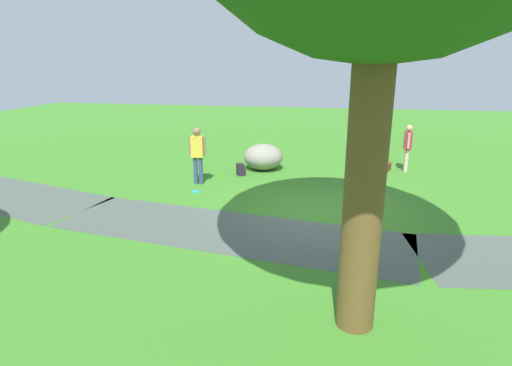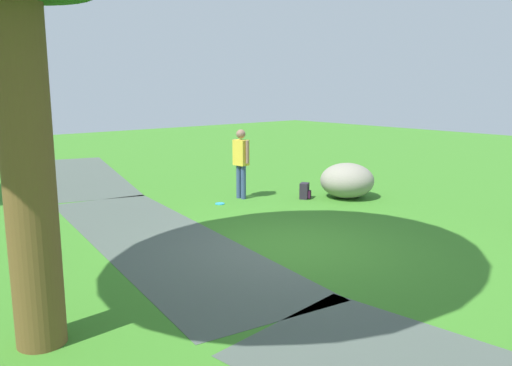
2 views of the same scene
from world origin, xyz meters
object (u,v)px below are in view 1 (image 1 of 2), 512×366
Objects in this scene: frisbee_on_grass at (196,191)px; backpack_by_boulder at (241,170)px; lawn_boulder at (263,157)px; woman_with_handbag at (408,145)px; handbag_on_grass at (388,167)px; man_near_boulder at (197,152)px.

backpack_by_boulder is at bearing -114.15° from frisbee_on_grass.
frisbee_on_grass is at bearing 65.85° from backpack_by_boulder.
woman_with_handbag is (-4.86, -0.61, 0.48)m from lawn_boulder.
handbag_on_grass reaches higher than frisbee_on_grass.
lawn_boulder is 3.50× the size of backpack_by_boulder.
frisbee_on_grass is (5.79, 3.50, -0.13)m from handbag_on_grass.
man_near_boulder is 1.30m from frisbee_on_grass.
lawn_boulder is at bearing 7.93° from handbag_on_grass.
backpack_by_boulder is (4.90, 1.50, 0.05)m from handbag_on_grass.
man_near_boulder is at bearing 51.41° from lawn_boulder.
man_near_boulder reaches higher than woman_with_handbag.
lawn_boulder is at bearing -117.40° from frisbee_on_grass.
backpack_by_boulder is at bearing 17.03° from handbag_on_grass.
woman_with_handbag is 0.91× the size of man_near_boulder.
lawn_boulder is 2.75m from man_near_boulder.
handbag_on_grass is at bearing -162.97° from backpack_by_boulder.
woman_with_handbag is at bearing -157.45° from man_near_boulder.
woman_with_handbag is 4.00× the size of backpack_by_boulder.
backpack_by_boulder is at bearing 15.46° from woman_with_handbag.
woman_with_handbag reaches higher than handbag_on_grass.
man_near_boulder is 7.77× the size of frisbee_on_grass.
woman_with_handbag is 4.52× the size of handbag_on_grass.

